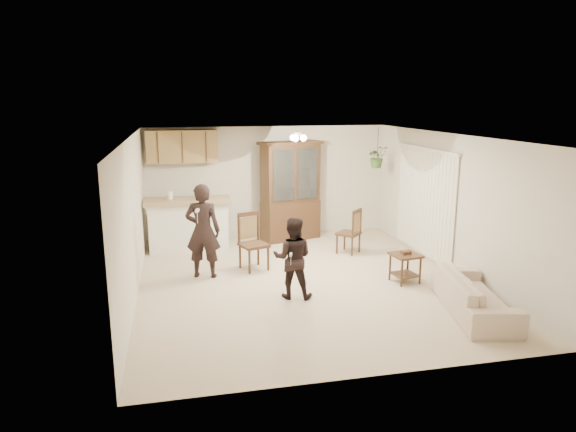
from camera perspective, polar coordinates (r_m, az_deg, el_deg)
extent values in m
plane|color=beige|center=(9.01, 1.52, -7.20)|extent=(6.50, 6.50, 0.00)
cube|color=white|center=(8.49, 1.62, 8.87)|extent=(5.50, 6.50, 0.02)
cube|color=beige|center=(11.79, -2.23, 3.86)|extent=(5.50, 0.02, 2.50)
cube|color=beige|center=(5.67, 9.52, -6.20)|extent=(5.50, 0.02, 2.50)
cube|color=beige|center=(8.45, -16.86, -0.27)|extent=(0.02, 6.50, 2.50)
cube|color=beige|center=(9.69, 17.57, 1.30)|extent=(0.02, 6.50, 2.50)
cube|color=white|center=(10.88, -10.99, -1.16)|extent=(1.60, 0.55, 1.00)
cube|color=#A38362|center=(10.76, -11.11, 1.68)|extent=(1.75, 0.70, 0.08)
cube|color=brown|center=(11.33, -11.69, 7.57)|extent=(1.50, 0.34, 0.70)
imported|color=#305923|center=(11.54, 9.90, 6.49)|extent=(0.43, 0.37, 0.48)
cylinder|color=black|center=(11.51, 9.96, 8.09)|extent=(0.01, 0.01, 0.65)
imported|color=beige|center=(8.08, 20.08, -7.63)|extent=(1.11, 1.99, 0.73)
imported|color=black|center=(9.08, -9.45, -1.28)|extent=(0.74, 0.58, 1.80)
imported|color=black|center=(8.08, 0.52, -4.52)|extent=(0.78, 0.69, 1.35)
cube|color=#321912|center=(11.56, 0.26, -0.46)|extent=(1.38, 0.86, 0.86)
cube|color=#321912|center=(11.36, 0.27, 4.80)|extent=(1.36, 0.80, 1.28)
cube|color=silver|center=(11.36, 0.27, 4.80)|extent=(1.07, 0.34, 1.12)
cube|color=#321912|center=(11.29, 0.27, 8.13)|extent=(1.49, 0.91, 0.06)
cube|color=#321912|center=(9.02, 12.94, -4.25)|extent=(0.52, 0.52, 0.04)
cube|color=#321912|center=(9.13, 12.83, -6.34)|extent=(0.44, 0.44, 0.03)
cube|color=#321912|center=(9.01, 12.95, -3.97)|extent=(0.18, 0.13, 0.05)
cube|color=#321912|center=(9.48, -3.82, -3.23)|extent=(0.59, 0.59, 0.05)
cube|color=olive|center=(9.41, -3.85, -1.57)|extent=(0.34, 0.15, 0.41)
cube|color=#321912|center=(9.35, -3.87, -0.01)|extent=(0.42, 0.18, 0.08)
cube|color=#321912|center=(11.64, -0.12, -0.14)|extent=(0.67, 0.67, 0.05)
cube|color=olive|center=(11.58, -0.12, 1.25)|extent=(0.29, 0.26, 0.41)
cube|color=#321912|center=(11.53, -0.12, 2.56)|extent=(0.35, 0.32, 0.08)
cube|color=#321912|center=(10.55, 6.73, -1.94)|extent=(0.59, 0.59, 0.04)
cube|color=olive|center=(10.48, 6.77, -0.61)|extent=(0.24, 0.24, 0.36)
cube|color=#321912|center=(10.43, 6.80, 0.64)|extent=(0.29, 0.29, 0.07)
cube|color=silver|center=(8.62, -10.06, 0.59)|extent=(0.08, 0.15, 0.04)
cube|color=silver|center=(7.75, 0.32, -4.31)|extent=(0.07, 0.12, 0.03)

